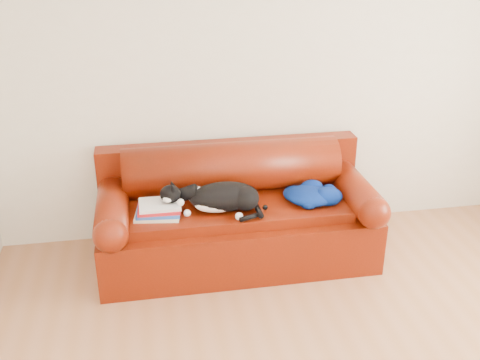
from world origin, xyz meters
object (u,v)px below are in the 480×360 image
Objects in this scene: book_stack at (159,209)px; cat at (223,198)px; sofa_base at (237,231)px; blanket at (312,194)px.

cat is (0.47, 0.00, 0.05)m from book_stack.
book_stack is 0.47m from cat.
sofa_base is 5.95× the size of book_stack.
book_stack is 0.81× the size of blanket.
sofa_base is 0.40m from cat.
cat is at bearing 0.08° from book_stack.
sofa_base is 0.68m from book_stack.
cat is 1.58× the size of blanket.
blanket is at bearing -9.99° from sofa_base.
blanket is (1.16, 0.02, 0.01)m from book_stack.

